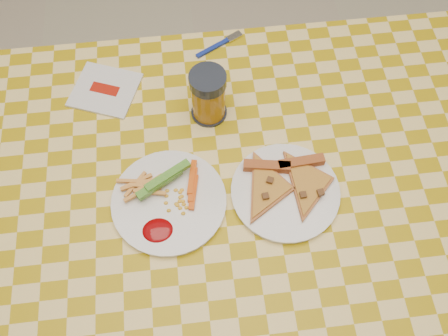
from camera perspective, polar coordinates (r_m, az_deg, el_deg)
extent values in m
plane|color=beige|center=(1.73, -0.08, -13.67)|extent=(8.00, 8.00, 0.00)
cylinder|color=silver|center=(1.60, -21.11, 0.06)|extent=(0.06, 0.06, 0.71)
cylinder|color=silver|center=(1.64, 17.67, 3.89)|extent=(0.06, 0.06, 0.71)
cube|color=brown|center=(1.04, -0.13, -3.64)|extent=(1.20, 0.80, 0.04)
cylinder|color=white|center=(1.01, -6.29, -3.92)|extent=(0.26, 0.26, 0.01)
cylinder|color=white|center=(1.02, 6.99, -2.80)|extent=(0.28, 0.28, 0.01)
cube|color=#196A10|center=(0.99, -6.94, -1.32)|extent=(0.10, 0.08, 0.02)
cube|color=#D64B09|center=(1.00, -3.59, -1.94)|extent=(0.06, 0.08, 0.02)
ellipsoid|color=#7B0205|center=(0.98, -7.59, -7.10)|extent=(0.06, 0.05, 0.01)
cube|color=#AE5527|center=(1.02, 4.91, 0.15)|extent=(0.10, 0.04, 0.02)
cube|color=#AE5527|center=(1.03, 8.79, 0.57)|extent=(0.10, 0.03, 0.02)
cylinder|color=black|center=(1.11, -1.71, 6.42)|extent=(0.08, 0.08, 0.01)
cylinder|color=#915C0F|center=(1.07, -1.78, 7.89)|extent=(0.07, 0.07, 0.10)
cylinder|color=black|center=(1.02, -1.88, 9.98)|extent=(0.08, 0.08, 0.03)
cube|color=silver|center=(1.18, -13.43, 8.68)|extent=(0.18, 0.17, 0.01)
cube|color=#A11509|center=(1.17, -13.47, 8.79)|extent=(0.07, 0.05, 0.00)
cube|color=navy|center=(1.22, -1.33, 13.54)|extent=(0.08, 0.05, 0.01)
cube|color=silver|center=(1.25, 1.15, 14.80)|extent=(0.04, 0.04, 0.00)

